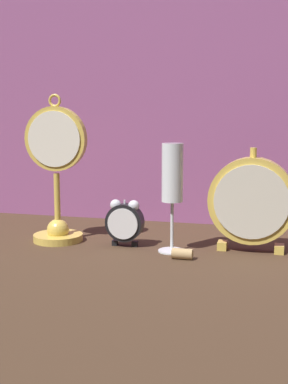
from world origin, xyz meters
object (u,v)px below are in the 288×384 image
object	(u,v)px
pocket_watch_on_stand	(57,181)
wine_cork	(182,254)
champagne_flute	(172,180)
mantel_clock_silver	(252,201)
alarm_clock_twin_bell	(125,221)

from	to	relation	value
pocket_watch_on_stand	wine_cork	size ratio (longest dim) A/B	7.99
pocket_watch_on_stand	wine_cork	xyz separation A→B (m)	(0.31, -0.08, -0.13)
pocket_watch_on_stand	champagne_flute	bearing A→B (deg)	-4.98
champagne_flute	wine_cork	size ratio (longest dim) A/B	5.53
champagne_flute	mantel_clock_silver	bearing A→B (deg)	15.28
mantel_clock_silver	champagne_flute	distance (m)	0.17
pocket_watch_on_stand	wine_cork	world-z (taller)	pocket_watch_on_stand
pocket_watch_on_stand	wine_cork	bearing A→B (deg)	-13.78
alarm_clock_twin_bell	mantel_clock_silver	world-z (taller)	mantel_clock_silver
wine_cork	alarm_clock_twin_bell	bearing A→B (deg)	154.12
mantel_clock_silver	pocket_watch_on_stand	bearing A→B (deg)	-177.31
alarm_clock_twin_bell	mantel_clock_silver	size ratio (longest dim) A/B	0.47
champagne_flute	alarm_clock_twin_bell	bearing A→B (deg)	170.62
champagne_flute	wine_cork	world-z (taller)	champagne_flute
alarm_clock_twin_bell	pocket_watch_on_stand	bearing A→B (deg)	178.04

